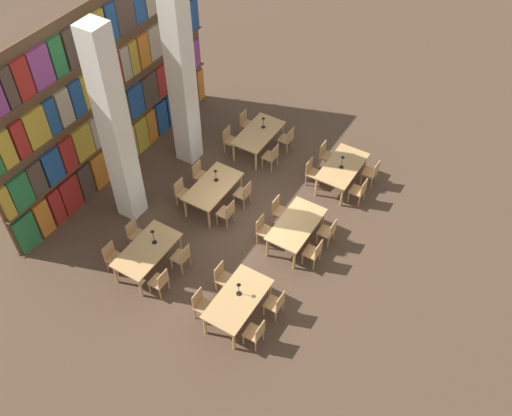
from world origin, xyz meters
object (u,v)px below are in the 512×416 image
Objects in this scene: chair_21 at (230,139)px; chair_14 at (182,257)px; chair_17 at (183,192)px; pillar_center at (181,77)px; reading_table_4 at (213,188)px; reading_table_5 at (259,134)px; desk_lamp_0 at (239,287)px; chair_4 at (314,252)px; chair_9 at (312,172)px; chair_20 at (272,156)px; chair_10 at (372,172)px; chair_3 at (223,277)px; chair_15 at (136,233)px; chair_12 at (160,281)px; chair_1 at (202,304)px; pillar_left at (115,131)px; reading_table_2 at (342,168)px; chair_23 at (246,123)px; chair_22 at (287,139)px; chair_7 at (279,210)px; chair_18 at (244,193)px; chair_19 at (200,174)px; chair_11 at (326,155)px; chair_2 at (276,304)px; desk_lamp_2 at (153,234)px; chair_8 at (359,190)px; chair_13 at (113,256)px; chair_0 at (256,333)px; desk_lamp_4 at (263,120)px; desk_lamp_1 at (343,160)px; reading_table_1 at (296,226)px; chair_16 at (227,212)px; chair_6 at (328,231)px; chair_5 at (264,229)px.

chair_14 is at bearing 18.20° from chair_21.
pillar_center is at bearing -148.97° from chair_17.
chair_21 is at bearing 21.72° from reading_table_4.
reading_table_4 is 1.00× the size of reading_table_5.
desk_lamp_0 is 2.54m from chair_4.
chair_9 and chair_20 have the same top height.
chair_9 is at bearing 120.48° from chair_10.
chair_3 is 3.34m from chair_17.
chair_12 is at bearing 58.95° from chair_15.
desk_lamp_0 reaches higher than chair_4.
chair_1 is at bearing -90.60° from chair_12.
reading_table_2 is (4.21, -4.72, -2.33)m from pillar_left.
chair_17 is at bearing 1.98° from chair_23.
chair_21 is (3.76, -0.97, -2.54)m from pillar_left.
chair_9 is 1.00× the size of chair_22.
chair_7 is 4.09m from chair_23.
chair_12 is at bearing 134.68° from chair_4.
chair_20 is at bearing 180.00° from chair_22.
chair_18 is 1.56m from chair_19.
chair_11 is 1.41m from chair_22.
chair_2 is 3.93m from chair_18.
reading_table_2 is 6.08m from desk_lamp_2.
desk_lamp_0 is at bearing -132.45° from pillar_center.
desk_lamp_2 is (-1.09, -1.77, -1.92)m from pillar_left.
chair_8 and chair_13 have the same top height.
chair_18 is at bearing -16.43° from desk_lamp_2.
chair_0 is at bearing -108.40° from chair_14.
pillar_center is at bearing 70.64° from chair_18.
pillar_center is 3.24× the size of reading_table_5.
chair_12 is at bearing 13.11° from chair_23.
chair_1 is at bearing -162.20° from desk_lamp_4.
desk_lamp_1 reaches higher than reading_table_2.
chair_12 is 1.00× the size of chair_22.
chair_7 is at bearing 133.85° from chair_15.
chair_11 is 1.00× the size of chair_23.
reading_table_5 is at bearing 89.26° from reading_table_2.
chair_19 is at bearing 164.47° from reading_table_5.
chair_0 is 1.00× the size of chair_23.
chair_22 is (0.54, 2.19, -0.20)m from reading_table_2.
chair_17 is at bearing -136.93° from chair_1.
desk_lamp_2 is at bearing -35.42° from chair_7.
chair_4 is at bearing 78.15° from chair_19.
reading_table_1 is at bearing -137.02° from desk_lamp_4.
chair_16 and chair_21 have the same top height.
chair_2 is 2.79m from chair_6.
chair_8 is 1.56m from chair_9.
chair_9 is at bearing 16.91° from chair_2.
chair_5 is at bearing -45.02° from desk_lamp_2.
chair_11 is 1.00× the size of chair_13.
chair_7 is 1.00× the size of chair_23.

